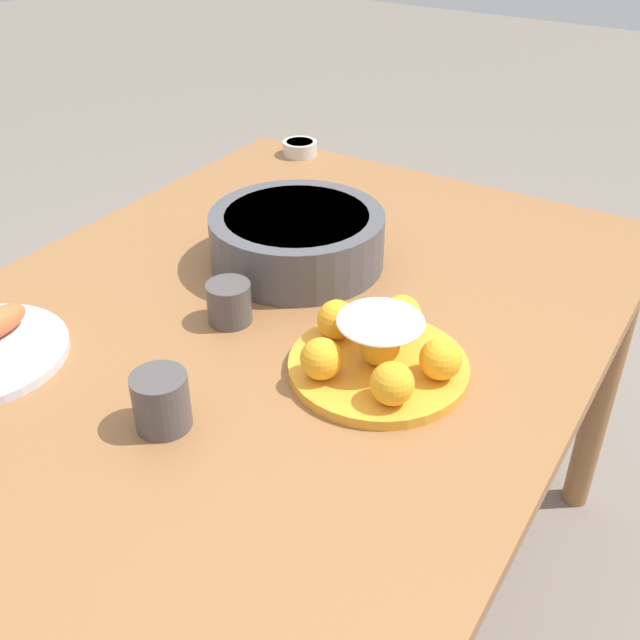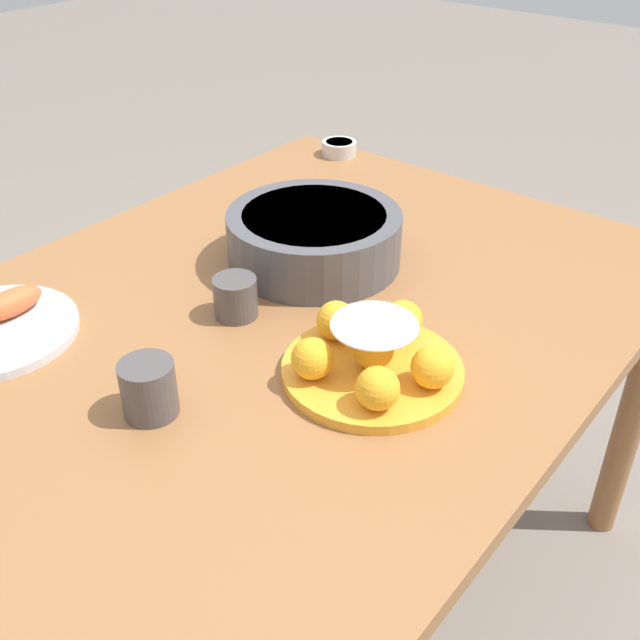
% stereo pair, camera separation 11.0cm
% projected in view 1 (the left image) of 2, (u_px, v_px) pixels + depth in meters
% --- Properties ---
extents(ground_plane, '(12.00, 12.00, 0.00)m').
position_uv_depth(ground_plane, '(281.00, 603.00, 1.58)').
color(ground_plane, slate).
extents(dining_table, '(1.35, 0.98, 0.73)m').
position_uv_depth(dining_table, '(270.00, 361.00, 1.23)').
color(dining_table, '#936038').
rests_on(dining_table, ground_plane).
extents(cake_plate, '(0.26, 0.26, 0.10)m').
position_uv_depth(cake_plate, '(379.00, 351.00, 1.05)').
color(cake_plate, gold).
rests_on(cake_plate, dining_table).
extents(serving_bowl, '(0.30, 0.30, 0.09)m').
position_uv_depth(serving_bowl, '(297.00, 237.00, 1.30)').
color(serving_bowl, '#4C4C51').
rests_on(serving_bowl, dining_table).
extents(sauce_bowl, '(0.08, 0.08, 0.03)m').
position_uv_depth(sauce_bowl, '(300.00, 148.00, 1.76)').
color(sauce_bowl, beige).
rests_on(sauce_bowl, dining_table).
extents(cup_near, '(0.07, 0.07, 0.08)m').
position_uv_depth(cup_near, '(161.00, 401.00, 0.95)').
color(cup_near, '#4C4747').
rests_on(cup_near, dining_table).
extents(cup_far, '(0.07, 0.07, 0.07)m').
position_uv_depth(cup_far, '(229.00, 303.00, 1.16)').
color(cup_far, '#4C4747').
rests_on(cup_far, dining_table).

